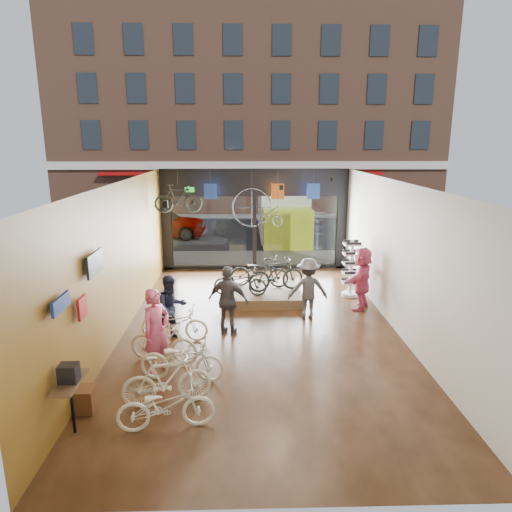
{
  "coord_description": "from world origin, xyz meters",
  "views": [
    {
      "loc": [
        -0.42,
        -11.07,
        4.74
      ],
      "look_at": [
        -0.07,
        1.4,
        1.63
      ],
      "focal_mm": 32.0,
      "sensor_mm": 36.0,
      "label": 1
    }
  ],
  "objects_px": {
    "customer_2": "(228,301)",
    "customer_3": "(308,289)",
    "customer_5": "(362,278)",
    "penny_farthing": "(260,209)",
    "floor_bike_1": "(167,380)",
    "street_car": "(157,221)",
    "customer_0": "(156,331)",
    "floor_bike_2": "(182,360)",
    "floor_bike_3": "(163,342)",
    "display_bike_left": "(240,282)",
    "display_bike_right": "(259,272)",
    "floor_bike_0": "(166,406)",
    "customer_1": "(171,308)",
    "floor_bike_4": "(174,323)",
    "display_platform": "(262,296)",
    "box_truck": "(284,214)",
    "sunglasses_rack": "(351,268)",
    "display_bike_mid": "(276,274)",
    "hung_bike": "(178,198)"
  },
  "relations": [
    {
      "from": "display_bike_left",
      "to": "customer_5",
      "type": "bearing_deg",
      "value": -90.25
    },
    {
      "from": "display_platform",
      "to": "display_bike_right",
      "type": "xyz_separation_m",
      "value": [
        -0.06,
        0.45,
        0.63
      ]
    },
    {
      "from": "customer_5",
      "to": "penny_farthing",
      "type": "distance_m",
      "value": 4.56
    },
    {
      "from": "penny_farthing",
      "to": "customer_1",
      "type": "bearing_deg",
      "value": -114.14
    },
    {
      "from": "floor_bike_0",
      "to": "sunglasses_rack",
      "type": "distance_m",
      "value": 8.3
    },
    {
      "from": "hung_bike",
      "to": "floor_bike_3",
      "type": "bearing_deg",
      "value": 175.59
    },
    {
      "from": "sunglasses_rack",
      "to": "display_platform",
      "type": "bearing_deg",
      "value": 179.38
    },
    {
      "from": "street_car",
      "to": "box_truck",
      "type": "bearing_deg",
      "value": -98.89
    },
    {
      "from": "customer_2",
      "to": "floor_bike_2",
      "type": "bearing_deg",
      "value": 86.38
    },
    {
      "from": "floor_bike_2",
      "to": "floor_bike_3",
      "type": "distance_m",
      "value": 0.96
    },
    {
      "from": "display_bike_left",
      "to": "sunglasses_rack",
      "type": "distance_m",
      "value": 3.57
    },
    {
      "from": "floor_bike_2",
      "to": "display_platform",
      "type": "distance_m",
      "value": 5.17
    },
    {
      "from": "box_truck",
      "to": "floor_bike_1",
      "type": "relative_size",
      "value": 4.15
    },
    {
      "from": "street_car",
      "to": "floor_bike_2",
      "type": "height_order",
      "value": "street_car"
    },
    {
      "from": "floor_bike_0",
      "to": "customer_3",
      "type": "bearing_deg",
      "value": -40.35
    },
    {
      "from": "floor_bike_0",
      "to": "display_bike_left",
      "type": "height_order",
      "value": "display_bike_left"
    },
    {
      "from": "floor_bike_2",
      "to": "display_bike_right",
      "type": "bearing_deg",
      "value": -10.94
    },
    {
      "from": "display_bike_left",
      "to": "display_bike_mid",
      "type": "xyz_separation_m",
      "value": [
        1.1,
        0.38,
        0.11
      ]
    },
    {
      "from": "floor_bike_3",
      "to": "display_bike_left",
      "type": "distance_m",
      "value": 4.01
    },
    {
      "from": "floor_bike_0",
      "to": "customer_5",
      "type": "bearing_deg",
      "value": -48.39
    },
    {
      "from": "customer_0",
      "to": "customer_5",
      "type": "bearing_deg",
      "value": -15.09
    },
    {
      "from": "street_car",
      "to": "customer_0",
      "type": "bearing_deg",
      "value": -169.65
    },
    {
      "from": "box_truck",
      "to": "penny_farthing",
      "type": "bearing_deg",
      "value": -102.47
    },
    {
      "from": "street_car",
      "to": "floor_bike_4",
      "type": "distance_m",
      "value": 12.87
    },
    {
      "from": "street_car",
      "to": "penny_farthing",
      "type": "height_order",
      "value": "penny_farthing"
    },
    {
      "from": "display_bike_left",
      "to": "display_bike_mid",
      "type": "bearing_deg",
      "value": -64.77
    },
    {
      "from": "display_bike_left",
      "to": "display_bike_right",
      "type": "height_order",
      "value": "display_bike_right"
    },
    {
      "from": "floor_bike_0",
      "to": "penny_farthing",
      "type": "relative_size",
      "value": 0.96
    },
    {
      "from": "box_truck",
      "to": "floor_bike_1",
      "type": "xyz_separation_m",
      "value": [
        -3.41,
        -14.43,
        -0.85
      ]
    },
    {
      "from": "street_car",
      "to": "floor_bike_4",
      "type": "bearing_deg",
      "value": -167.85
    },
    {
      "from": "box_truck",
      "to": "floor_bike_4",
      "type": "xyz_separation_m",
      "value": [
        -3.68,
        -11.58,
        -0.91
      ]
    },
    {
      "from": "floor_bike_4",
      "to": "display_platform",
      "type": "xyz_separation_m",
      "value": [
        2.26,
        2.85,
        -0.29
      ]
    },
    {
      "from": "display_bike_mid",
      "to": "customer_2",
      "type": "distance_m",
      "value": 2.87
    },
    {
      "from": "box_truck",
      "to": "penny_farthing",
      "type": "xyz_separation_m",
      "value": [
        -1.39,
        -6.31,
        1.15
      ]
    },
    {
      "from": "display_platform",
      "to": "display_bike_right",
      "type": "relative_size",
      "value": 1.3
    },
    {
      "from": "hung_bike",
      "to": "penny_farthing",
      "type": "bearing_deg",
      "value": -88.03
    },
    {
      "from": "floor_bike_3",
      "to": "customer_0",
      "type": "height_order",
      "value": "customer_0"
    },
    {
      "from": "floor_bike_1",
      "to": "customer_3",
      "type": "bearing_deg",
      "value": -49.7
    },
    {
      "from": "hung_bike",
      "to": "display_bike_mid",
      "type": "bearing_deg",
      "value": -129.62
    },
    {
      "from": "floor_bike_3",
      "to": "display_bike_right",
      "type": "relative_size",
      "value": 0.87
    },
    {
      "from": "floor_bike_2",
      "to": "sunglasses_rack",
      "type": "distance_m",
      "value": 6.98
    },
    {
      "from": "floor_bike_3",
      "to": "customer_5",
      "type": "height_order",
      "value": "customer_5"
    },
    {
      "from": "floor_bike_2",
      "to": "hung_bike",
      "type": "bearing_deg",
      "value": 15.1
    },
    {
      "from": "floor_bike_3",
      "to": "customer_1",
      "type": "relative_size",
      "value": 0.98
    },
    {
      "from": "customer_2",
      "to": "customer_3",
      "type": "relative_size",
      "value": 1.05
    },
    {
      "from": "floor_bike_0",
      "to": "penny_farthing",
      "type": "xyz_separation_m",
      "value": [
        1.91,
        8.88,
        2.07
      ]
    },
    {
      "from": "customer_2",
      "to": "sunglasses_rack",
      "type": "height_order",
      "value": "sunglasses_rack"
    },
    {
      "from": "floor_bike_1",
      "to": "display_platform",
      "type": "bearing_deg",
      "value": -31.77
    },
    {
      "from": "floor_bike_1",
      "to": "display_bike_right",
      "type": "bearing_deg",
      "value": -29.95
    },
    {
      "from": "floor_bike_3",
      "to": "customer_0",
      "type": "relative_size",
      "value": 0.88
    }
  ]
}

